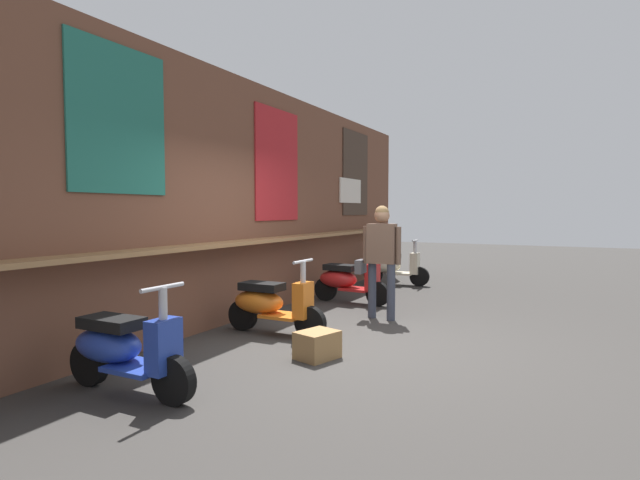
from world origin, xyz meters
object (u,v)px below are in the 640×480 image
scooter_blue (122,348)px  scooter_cream (392,266)px  scooter_orange (270,304)px  merchandise_crate (317,345)px  scooter_red (347,280)px  shopper_with_handbag (381,251)px

scooter_blue → scooter_cream: bearing=90.0°
scooter_orange → scooter_cream: bearing=89.6°
scooter_blue → scooter_orange: size_ratio=1.00×
merchandise_crate → scooter_red: bearing=18.5°
scooter_red → merchandise_crate: scooter_red is taller
scooter_red → merchandise_crate: 3.25m
scooter_orange → shopper_with_handbag: (1.47, -0.94, 0.61)m
merchandise_crate → scooter_blue: bearing=148.2°
scooter_blue → shopper_with_handbag: 3.96m
scooter_blue → shopper_with_handbag: (3.80, -0.94, 0.61)m
scooter_orange → shopper_with_handbag: bearing=56.9°
scooter_blue → scooter_red: (4.73, -0.00, 0.00)m
scooter_blue → scooter_cream: 7.09m
scooter_orange → scooter_blue: bearing=-90.4°
scooter_blue → shopper_with_handbag: shopper_with_handbag is taller
scooter_blue → scooter_orange: same height
scooter_orange → merchandise_crate: (-0.67, -1.03, -0.24)m
scooter_orange → scooter_red: size_ratio=1.00×
scooter_blue → scooter_cream: same height
scooter_blue → scooter_orange: bearing=90.0°
shopper_with_handbag → merchandise_crate: 2.31m
scooter_red → shopper_with_handbag: 1.45m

